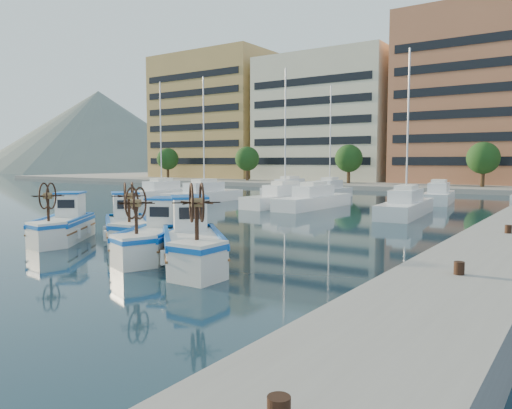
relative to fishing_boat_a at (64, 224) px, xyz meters
name	(u,v)px	position (x,y,z in m)	size (l,w,h in m)	color
ground	(137,254)	(5.55, -0.49, -0.80)	(300.00, 300.00, 0.00)	#1B3446
hill_west	(100,171)	(-134.45, 109.51, -0.80)	(180.00, 180.00, 60.00)	slate
yacht_marina	(339,198)	(2.22, 26.59, -0.27)	(38.49, 22.78, 11.50)	white
fishing_boat_a	(64,224)	(0.00, 0.00, 0.00)	(4.16, 4.66, 2.89)	white
fishing_boat_b	(127,225)	(2.92, 1.35, 0.01)	(4.68, 4.27, 2.92)	white
fishing_boat_c	(156,236)	(6.51, -0.29, 0.00)	(3.59, 4.81, 2.90)	white
fishing_boat_d	(192,242)	(8.95, -0.87, 0.07)	(4.85, 4.81, 3.13)	white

